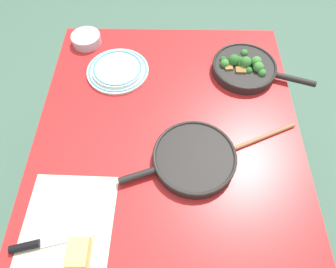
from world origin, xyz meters
TOP-DOWN VIEW (x-y plane):
  - ground_plane at (0.00, 0.00)m, footprint 14.00×14.00m
  - dining_table_red at (0.00, 0.00)m, footprint 1.19×0.97m
  - skillet_broccoli at (-0.33, 0.31)m, footprint 0.27×0.41m
  - skillet_eggs at (0.10, 0.09)m, footprint 0.29×0.40m
  - wooden_spoon at (0.05, 0.24)m, footprint 0.19×0.38m
  - parchment_sheet at (0.35, -0.30)m, footprint 0.39×0.28m
  - grater_knife at (0.38, -0.37)m, footprint 0.09×0.25m
  - cheese_block at (0.41, -0.25)m, footprint 0.08×0.06m
  - dinner_plate_stack at (-0.32, -0.22)m, footprint 0.26×0.26m
  - prep_bowl_steel at (-0.50, -0.37)m, footprint 0.13×0.13m

SIDE VIEW (x-z plane):
  - ground_plane at x=0.00m, z-range 0.00..0.00m
  - dining_table_red at x=0.00m, z-range 0.29..1.03m
  - parchment_sheet at x=0.35m, z-range 0.74..0.74m
  - wooden_spoon at x=0.05m, z-range 0.74..0.76m
  - grater_knife at x=0.38m, z-range 0.74..0.76m
  - dinner_plate_stack at x=-0.32m, z-range 0.74..0.77m
  - prep_bowl_steel at x=-0.50m, z-range 0.74..0.78m
  - skillet_eggs at x=0.10m, z-range 0.74..0.78m
  - cheese_block at x=0.41m, z-range 0.74..0.79m
  - skillet_broccoli at x=-0.33m, z-range 0.73..0.80m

